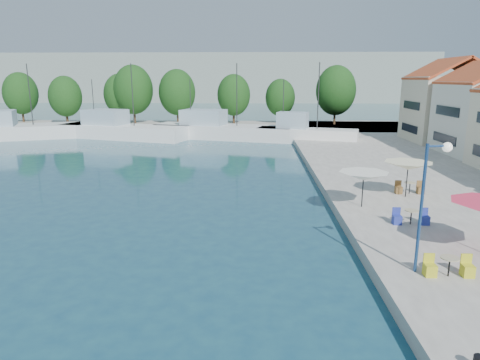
{
  "coord_description": "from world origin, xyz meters",
  "views": [
    {
      "loc": [
        1.28,
        -0.77,
        7.9
      ],
      "look_at": [
        0.31,
        26.0,
        1.52
      ],
      "focal_mm": 32.0,
      "sensor_mm": 36.0,
      "label": 1
    }
  ],
  "objects_px": {
    "umbrella_cream": "(408,166)",
    "street_lamp": "(431,184)",
    "trawler_01": "(12,131)",
    "umbrella_white": "(364,176)",
    "trawler_04": "(304,134)",
    "trawler_02": "(120,130)",
    "trawler_03": "(220,130)"
  },
  "relations": [
    {
      "from": "trawler_02",
      "to": "umbrella_white",
      "type": "height_order",
      "value": "trawler_02"
    },
    {
      "from": "trawler_04",
      "to": "umbrella_cream",
      "type": "xyz_separation_m",
      "value": [
        3.41,
        -27.2,
        1.53
      ]
    },
    {
      "from": "umbrella_white",
      "to": "street_lamp",
      "type": "height_order",
      "value": "street_lamp"
    },
    {
      "from": "street_lamp",
      "to": "trawler_01",
      "type": "bearing_deg",
      "value": 122.49
    },
    {
      "from": "trawler_04",
      "to": "street_lamp",
      "type": "distance_m",
      "value": 38.12
    },
    {
      "from": "trawler_04",
      "to": "street_lamp",
      "type": "xyz_separation_m",
      "value": [
        0.43,
        -38.0,
        3.01
      ]
    },
    {
      "from": "trawler_04",
      "to": "umbrella_white",
      "type": "relative_size",
      "value": 4.45
    },
    {
      "from": "trawler_04",
      "to": "street_lamp",
      "type": "bearing_deg",
      "value": -73.51
    },
    {
      "from": "umbrella_white",
      "to": "street_lamp",
      "type": "xyz_separation_m",
      "value": [
        0.32,
        -8.51,
        1.65
      ]
    },
    {
      "from": "umbrella_cream",
      "to": "street_lamp",
      "type": "xyz_separation_m",
      "value": [
        -2.98,
        -10.8,
        1.48
      ]
    },
    {
      "from": "umbrella_white",
      "to": "umbrella_cream",
      "type": "height_order",
      "value": "umbrella_cream"
    },
    {
      "from": "umbrella_white",
      "to": "umbrella_cream",
      "type": "xyz_separation_m",
      "value": [
        3.3,
        2.29,
        0.16
      ]
    },
    {
      "from": "umbrella_white",
      "to": "trawler_04",
      "type": "bearing_deg",
      "value": 90.22
    },
    {
      "from": "umbrella_cream",
      "to": "street_lamp",
      "type": "distance_m",
      "value": 11.3
    },
    {
      "from": "umbrella_white",
      "to": "street_lamp",
      "type": "relative_size",
      "value": 0.57
    },
    {
      "from": "trawler_01",
      "to": "trawler_03",
      "type": "xyz_separation_m",
      "value": [
        27.83,
        1.4,
        0.0
      ]
    },
    {
      "from": "street_lamp",
      "to": "umbrella_cream",
      "type": "bearing_deg",
      "value": 62.92
    },
    {
      "from": "trawler_01",
      "to": "trawler_03",
      "type": "height_order",
      "value": "same"
    },
    {
      "from": "trawler_03",
      "to": "umbrella_white",
      "type": "bearing_deg",
      "value": -57.23
    },
    {
      "from": "trawler_03",
      "to": "trawler_04",
      "type": "distance_m",
      "value": 11.5
    },
    {
      "from": "trawler_02",
      "to": "umbrella_cream",
      "type": "distance_m",
      "value": 41.28
    },
    {
      "from": "umbrella_cream",
      "to": "street_lamp",
      "type": "bearing_deg",
      "value": -105.41
    },
    {
      "from": "trawler_03",
      "to": "street_lamp",
      "type": "height_order",
      "value": "trawler_03"
    },
    {
      "from": "trawler_02",
      "to": "trawler_03",
      "type": "distance_m",
      "value": 13.49
    },
    {
      "from": "umbrella_white",
      "to": "street_lamp",
      "type": "bearing_deg",
      "value": -87.85
    },
    {
      "from": "trawler_01",
      "to": "street_lamp",
      "type": "xyz_separation_m",
      "value": [
        39.14,
        -40.31,
        3.02
      ]
    },
    {
      "from": "trawler_02",
      "to": "umbrella_cream",
      "type": "bearing_deg",
      "value": -30.72
    },
    {
      "from": "trawler_04",
      "to": "umbrella_white",
      "type": "distance_m",
      "value": 29.53
    },
    {
      "from": "umbrella_cream",
      "to": "trawler_03",
      "type": "bearing_deg",
      "value": 114.81
    },
    {
      "from": "trawler_02",
      "to": "street_lamp",
      "type": "bearing_deg",
      "value": -42.06
    },
    {
      "from": "trawler_04",
      "to": "umbrella_cream",
      "type": "height_order",
      "value": "trawler_04"
    },
    {
      "from": "trawler_02",
      "to": "street_lamp",
      "type": "distance_m",
      "value": 48.27
    }
  ]
}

